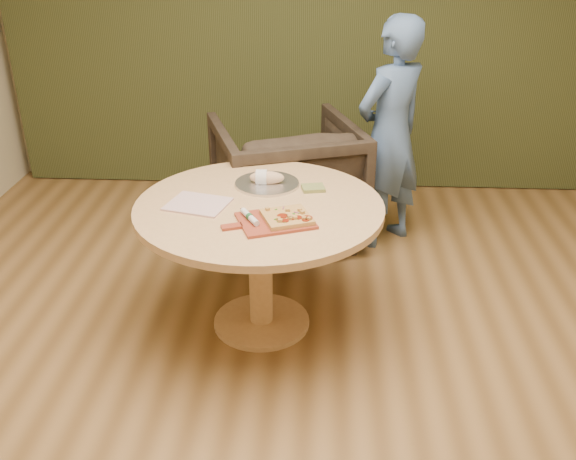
# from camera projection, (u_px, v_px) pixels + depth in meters

# --- Properties ---
(room_shell) EXTENTS (5.04, 6.04, 2.84)m
(room_shell) POSITION_uv_depth(u_px,v_px,m) (285.00, 127.00, 2.36)
(room_shell) COLOR olive
(room_shell) RESTS_ON ground
(curtain) EXTENTS (4.80, 0.14, 2.78)m
(curtain) POSITION_uv_depth(u_px,v_px,m) (308.00, 14.00, 4.95)
(curtain) COLOR #2C3216
(curtain) RESTS_ON ground
(pedestal_table) EXTENTS (1.30, 1.30, 0.75)m
(pedestal_table) POSITION_uv_depth(u_px,v_px,m) (260.00, 228.00, 3.39)
(pedestal_table) COLOR tan
(pedestal_table) RESTS_ON ground
(pizza_paddle) EXTENTS (0.47, 0.39, 0.01)m
(pizza_paddle) POSITION_uv_depth(u_px,v_px,m) (273.00, 221.00, 3.13)
(pizza_paddle) COLOR #973B26
(pizza_paddle) RESTS_ON pedestal_table
(flatbread_pizza) EXTENTS (0.28, 0.28, 0.04)m
(flatbread_pizza) POSITION_uv_depth(u_px,v_px,m) (287.00, 217.00, 3.12)
(flatbread_pizza) COLOR tan
(flatbread_pizza) RESTS_ON pizza_paddle
(cutlery_roll) EXTENTS (0.12, 0.18, 0.03)m
(cutlery_roll) POSITION_uv_depth(u_px,v_px,m) (250.00, 217.00, 3.12)
(cutlery_roll) COLOR silver
(cutlery_roll) RESTS_ON pizza_paddle
(newspaper) EXTENTS (0.36, 0.32, 0.01)m
(newspaper) POSITION_uv_depth(u_px,v_px,m) (198.00, 204.00, 3.32)
(newspaper) COLOR white
(newspaper) RESTS_ON pedestal_table
(serving_tray) EXTENTS (0.36, 0.36, 0.02)m
(serving_tray) POSITION_uv_depth(u_px,v_px,m) (267.00, 184.00, 3.56)
(serving_tray) COLOR silver
(serving_tray) RESTS_ON pedestal_table
(bread_roll) EXTENTS (0.19, 0.09, 0.09)m
(bread_roll) POSITION_uv_depth(u_px,v_px,m) (265.00, 178.00, 3.54)
(bread_roll) COLOR #D6AE82
(bread_roll) RESTS_ON serving_tray
(green_packet) EXTENTS (0.14, 0.12, 0.02)m
(green_packet) POSITION_uv_depth(u_px,v_px,m) (313.00, 188.00, 3.49)
(green_packet) COLOR #59642D
(green_packet) RESTS_ON pedestal_table
(armchair) EXTENTS (1.15, 1.12, 0.95)m
(armchair) POSITION_uv_depth(u_px,v_px,m) (286.00, 175.00, 4.43)
(armchair) COLOR black
(armchair) RESTS_ON ground
(person_standing) EXTENTS (0.67, 0.66, 1.56)m
(person_standing) POSITION_uv_depth(u_px,v_px,m) (390.00, 135.00, 4.26)
(person_standing) COLOR #466492
(person_standing) RESTS_ON ground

